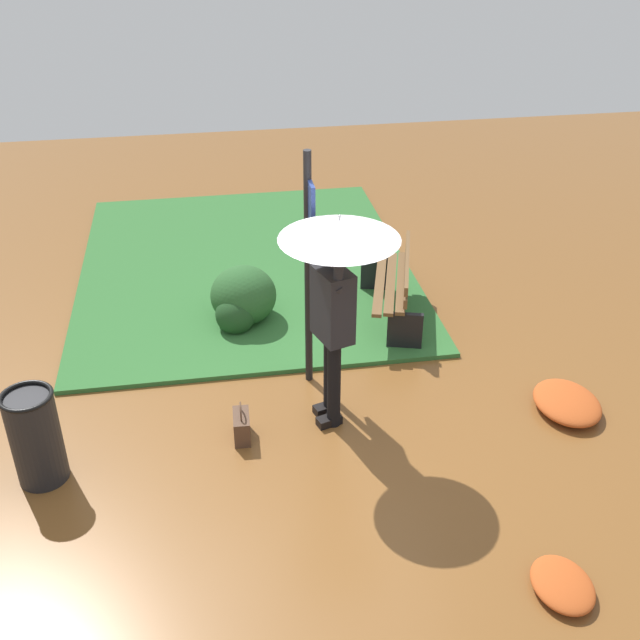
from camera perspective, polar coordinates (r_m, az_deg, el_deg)
ground_plane at (r=6.95m, az=-0.09°, el=-7.56°), size 18.00×18.00×0.00m
grass_verge at (r=9.59m, az=-5.62°, el=4.04°), size 4.80×4.00×0.05m
person_with_umbrella at (r=6.09m, az=1.22°, el=3.84°), size 0.96×0.96×2.04m
info_sign_post at (r=6.76m, az=-0.82°, el=5.68°), size 0.44×0.07×2.30m
handbag at (r=6.73m, az=-5.87°, el=-7.87°), size 0.31×0.15×0.37m
park_bench at (r=8.29m, az=5.55°, el=2.47°), size 1.44×0.74×0.75m
trash_bin at (r=6.52m, az=-20.48°, el=-8.17°), size 0.42×0.42×0.83m
shrub_cluster at (r=8.27m, az=-5.85°, el=1.58°), size 0.78×0.71×0.64m
leaf_pile_near_person at (r=5.80m, az=17.66°, el=-18.32°), size 0.52×0.42×0.12m
leaf_pile_by_bench at (r=7.39m, az=17.97°, el=-5.88°), size 0.73×0.59×0.16m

